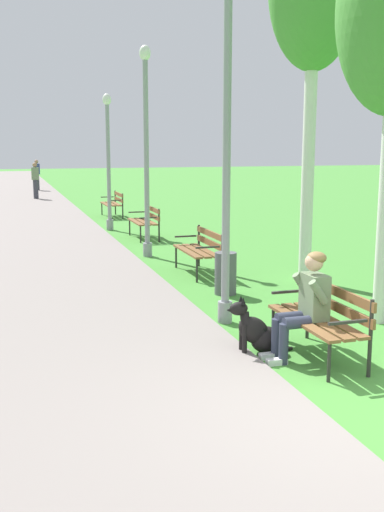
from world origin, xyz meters
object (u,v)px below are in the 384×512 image
Objects in this scene: lamp_post_far at (108,161)px; dog_black at (257,332)px; pedestrian_further_distant at (37,175)px; lamp_post_mid at (146,150)px; park_bench_far at (146,219)px; litter_bin at (226,273)px; park_bench_near at (323,315)px; park_bench_furthest at (114,202)px; person_seated_on_near_bench at (306,301)px; park_bench_mid at (201,247)px; pedestrian_distant at (35,181)px; lamp_post_near at (227,143)px.

dog_black is at bearing -90.56° from lamp_post_far.
lamp_post_mid is at bearing -86.52° from pedestrian_further_distant.
park_bench_far is 6.29m from litter_bin.
litter_bin is (-0.01, 3.18, -0.16)m from park_bench_near.
dog_black is at bearing -93.13° from park_bench_furthest.
lamp_post_far is 16.27m from pedestrian_further_distant.
lamp_post_far is at bearing 91.72° from person_seated_on_near_bench.
person_seated_on_near_bench is 0.70m from dog_black.
park_bench_mid is 4.55m from dog_black.
litter_bin is at bearing -86.23° from lamp_post_far.
park_bench_furthest is 0.39× the size of lamp_post_far.
park_bench_furthest is 1.80× the size of dog_black.
park_bench_mid is at bearing -82.92° from pedestrian_distant.
park_bench_near is 1.00× the size of park_bench_mid.
person_seated_on_near_bench is at bearing -86.87° from pedestrian_further_distant.
park_bench_far is 12.94m from pedestrian_distant.
park_bench_near is at bearing -90.47° from park_bench_furthest.
person_seated_on_near_bench is 7.09m from lamp_post_mid.
lamp_post_near reaches higher than person_seated_on_near_bench.
person_seated_on_near_bench is (-0.30, -9.44, 0.17)m from park_bench_far.
litter_bin is at bearing 90.18° from park_bench_near.
pedestrian_further_distant reaches higher than person_seated_on_near_bench.
park_bench_furthest is at bearing 89.67° from park_bench_far.
dog_black is 2.90m from litter_bin.
lamp_post_mid is (-0.25, 6.90, 1.64)m from person_seated_on_near_bench.
park_bench_far is (-0.01, 4.64, 0.00)m from park_bench_mid.
lamp_post_far is at bearing -82.08° from pedestrian_distant.
person_seated_on_near_bench is (-0.33, -14.49, 0.17)m from park_bench_furthest.
lamp_post_near reaches higher than park_bench_far.
litter_bin is (-0.10, -6.29, -0.16)m from park_bench_far.
pedestrian_further_distant is (0.35, 5.32, 0.00)m from pedestrian_distant.
person_seated_on_near_bench is 0.33× the size of lamp_post_far.
lamp_post_mid is at bearing -88.85° from lamp_post_far.
litter_bin is (0.57, 1.53, -2.11)m from lamp_post_near.
lamp_post_mid is at bearing 104.93° from park_bench_mid.
lamp_post_mid is (0.12, 5.27, -0.14)m from lamp_post_near.
pedestrian_further_distant is (-1.81, 22.72, 0.33)m from park_bench_mid.
park_bench_near is 9.47m from park_bench_far.
pedestrian_further_distant is at bearing 98.00° from park_bench_furthest.
pedestrian_distant and pedestrian_further_distant have the same top height.
lamp_post_mid is (0.20, 6.57, 2.06)m from dog_black.
person_seated_on_near_bench reaches higher than park_bench_near.
dog_black is (-0.45, 0.32, -0.42)m from person_seated_on_near_bench.
park_bench_furthest is at bearing -74.22° from pedestrian_distant.
person_seated_on_near_bench is at bearing -87.90° from lamp_post_mid.
pedestrian_further_distant is (-1.71, 27.55, 0.33)m from park_bench_near.
park_bench_far is 5.05m from park_bench_furthest.
dog_black is at bearing -91.71° from lamp_post_mid.
park_bench_near is at bearing -91.17° from park_bench_mid.
dog_black is (-0.75, -9.12, -0.25)m from park_bench_far.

